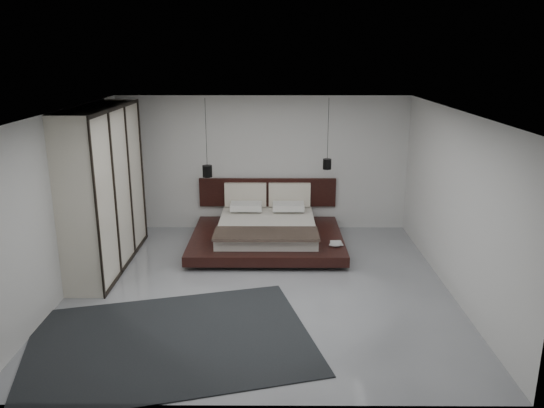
{
  "coord_description": "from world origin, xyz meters",
  "views": [
    {
      "loc": [
        0.24,
        -7.84,
        3.63
      ],
      "look_at": [
        0.19,
        1.2,
        1.04
      ],
      "focal_mm": 35.0,
      "sensor_mm": 36.0,
      "label": 1
    }
  ],
  "objects_px": {
    "wardrobe": "(104,188)",
    "lattice_screen": "(115,174)",
    "pendant_right": "(327,164)",
    "rug": "(171,341)",
    "bed": "(267,231)",
    "pendant_left": "(207,171)"
  },
  "relations": [
    {
      "from": "lattice_screen",
      "to": "rug",
      "type": "bearing_deg",
      "value": -66.17
    },
    {
      "from": "lattice_screen",
      "to": "bed",
      "type": "height_order",
      "value": "lattice_screen"
    },
    {
      "from": "wardrobe",
      "to": "rug",
      "type": "xyz_separation_m",
      "value": [
        1.58,
        -2.65,
        -1.38
      ]
    },
    {
      "from": "pendant_left",
      "to": "wardrobe",
      "type": "bearing_deg",
      "value": -138.64
    },
    {
      "from": "lattice_screen",
      "to": "rug",
      "type": "distance_m",
      "value": 4.72
    },
    {
      "from": "lattice_screen",
      "to": "pendant_right",
      "type": "distance_m",
      "value": 4.22
    },
    {
      "from": "lattice_screen",
      "to": "pendant_right",
      "type": "height_order",
      "value": "pendant_right"
    },
    {
      "from": "pendant_right",
      "to": "rug",
      "type": "relative_size",
      "value": 0.38
    },
    {
      "from": "pendant_right",
      "to": "rug",
      "type": "height_order",
      "value": "pendant_right"
    },
    {
      "from": "lattice_screen",
      "to": "rug",
      "type": "xyz_separation_m",
      "value": [
        1.83,
        -4.15,
        -1.29
      ]
    },
    {
      "from": "lattice_screen",
      "to": "bed",
      "type": "xyz_separation_m",
      "value": [
        3.04,
        -0.55,
        -1.01
      ]
    },
    {
      "from": "pendant_left",
      "to": "wardrobe",
      "type": "distance_m",
      "value": 2.14
    },
    {
      "from": "bed",
      "to": "wardrobe",
      "type": "xyz_separation_m",
      "value": [
        -2.79,
        -0.95,
        1.1
      ]
    },
    {
      "from": "bed",
      "to": "pendant_left",
      "type": "xyz_separation_m",
      "value": [
        -1.18,
        0.46,
        1.09
      ]
    },
    {
      "from": "bed",
      "to": "rug",
      "type": "relative_size",
      "value": 0.8
    },
    {
      "from": "lattice_screen",
      "to": "pendant_right",
      "type": "xyz_separation_m",
      "value": [
        4.22,
        -0.08,
        0.23
      ]
    },
    {
      "from": "bed",
      "to": "wardrobe",
      "type": "relative_size",
      "value": 1.01
    },
    {
      "from": "lattice_screen",
      "to": "bed",
      "type": "bearing_deg",
      "value": -10.19
    },
    {
      "from": "wardrobe",
      "to": "rug",
      "type": "height_order",
      "value": "wardrobe"
    },
    {
      "from": "lattice_screen",
      "to": "rug",
      "type": "relative_size",
      "value": 0.72
    },
    {
      "from": "wardrobe",
      "to": "lattice_screen",
      "type": "bearing_deg",
      "value": 99.51
    },
    {
      "from": "rug",
      "to": "bed",
      "type": "bearing_deg",
      "value": 71.51
    }
  ]
}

